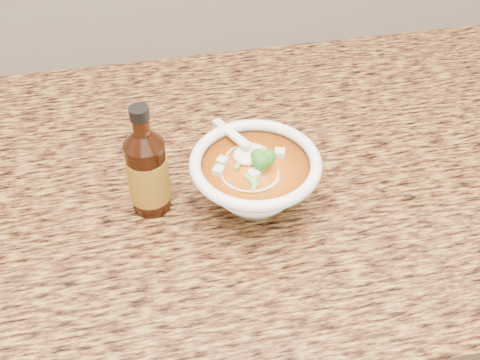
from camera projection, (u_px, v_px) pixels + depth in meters
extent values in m
cube|color=#341A0F|center=(211.00, 348.00, 1.17)|extent=(4.00, 0.65, 0.86)
cube|color=olive|center=(201.00, 183.00, 0.86)|extent=(4.00, 0.68, 0.04)
cylinder|color=white|center=(255.00, 200.00, 0.80)|extent=(0.07, 0.07, 0.01)
torus|color=white|center=(255.00, 163.00, 0.76)|extent=(0.17, 0.17, 0.02)
torus|color=beige|center=(248.00, 175.00, 0.75)|extent=(0.10, 0.10, 0.00)
torus|color=beige|center=(259.00, 172.00, 0.76)|extent=(0.09, 0.09, 0.00)
torus|color=beige|center=(267.00, 174.00, 0.76)|extent=(0.05, 0.05, 0.00)
torus|color=beige|center=(252.00, 162.00, 0.77)|extent=(0.08, 0.08, 0.00)
torus|color=beige|center=(264.00, 163.00, 0.78)|extent=(0.08, 0.08, 0.00)
torus|color=beige|center=(250.00, 179.00, 0.76)|extent=(0.11, 0.11, 0.00)
torus|color=beige|center=(265.00, 174.00, 0.77)|extent=(0.08, 0.08, 0.00)
torus|color=beige|center=(259.00, 178.00, 0.76)|extent=(0.07, 0.07, 0.00)
cube|color=silver|center=(270.00, 147.00, 0.78)|extent=(0.02, 0.02, 0.01)
cube|color=silver|center=(271.00, 167.00, 0.76)|extent=(0.02, 0.02, 0.01)
cube|color=silver|center=(270.00, 154.00, 0.77)|extent=(0.02, 0.02, 0.01)
cube|color=silver|center=(219.00, 169.00, 0.75)|extent=(0.02, 0.02, 0.01)
cube|color=silver|center=(225.00, 177.00, 0.74)|extent=(0.02, 0.02, 0.01)
cube|color=silver|center=(265.00, 157.00, 0.77)|extent=(0.02, 0.02, 0.01)
ellipsoid|color=#196014|center=(261.00, 161.00, 0.75)|extent=(0.03, 0.03, 0.03)
cylinder|color=#77CE4F|center=(275.00, 174.00, 0.75)|extent=(0.01, 0.02, 0.01)
cylinder|color=#77CE4F|center=(276.00, 169.00, 0.75)|extent=(0.02, 0.01, 0.01)
cylinder|color=#77CE4F|center=(283.00, 149.00, 0.78)|extent=(0.02, 0.01, 0.01)
cylinder|color=#77CE4F|center=(259.00, 150.00, 0.78)|extent=(0.01, 0.02, 0.01)
cylinder|color=#77CE4F|center=(285.00, 149.00, 0.78)|extent=(0.01, 0.02, 0.01)
ellipsoid|color=white|center=(248.00, 155.00, 0.77)|extent=(0.04, 0.04, 0.01)
cube|color=white|center=(231.00, 133.00, 0.80)|extent=(0.04, 0.09, 0.02)
cylinder|color=#391607|center=(148.00, 176.00, 0.77)|extent=(0.07, 0.07, 0.11)
cylinder|color=#391607|center=(141.00, 126.00, 0.71)|extent=(0.03, 0.03, 0.02)
cylinder|color=black|center=(139.00, 113.00, 0.70)|extent=(0.03, 0.03, 0.02)
cylinder|color=red|center=(148.00, 177.00, 0.77)|extent=(0.07, 0.07, 0.07)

